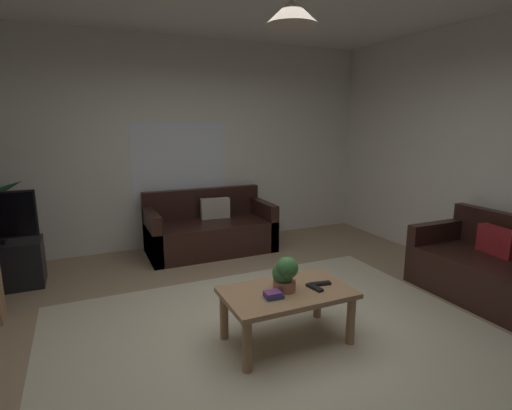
# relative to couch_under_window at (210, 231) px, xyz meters

# --- Properties ---
(floor) EXTENTS (5.59, 5.53, 0.02)m
(floor) POSITION_rel_couch_under_window_xyz_m (-0.20, -2.29, -0.28)
(floor) COLOR #9E8466
(floor) RESTS_ON ground
(rug) EXTENTS (3.64, 3.04, 0.01)m
(rug) POSITION_rel_couch_under_window_xyz_m (-0.20, -2.49, -0.27)
(rug) COLOR beige
(rug) RESTS_ON ground
(wall_back) EXTENTS (5.71, 0.06, 2.86)m
(wall_back) POSITION_rel_couch_under_window_xyz_m (-0.20, 0.50, 1.16)
(wall_back) COLOR silver
(wall_back) RESTS_ON ground
(wall_right) EXTENTS (0.06, 5.53, 2.86)m
(wall_right) POSITION_rel_couch_under_window_xyz_m (2.62, -2.29, 1.16)
(wall_right) COLOR silver
(wall_right) RESTS_ON ground
(window_pane) EXTENTS (1.32, 0.01, 1.14)m
(window_pane) POSITION_rel_couch_under_window_xyz_m (-0.27, 0.47, 0.88)
(window_pane) COLOR white
(couch_under_window) EXTENTS (1.67, 0.82, 0.82)m
(couch_under_window) POSITION_rel_couch_under_window_xyz_m (0.00, 0.00, 0.00)
(couch_under_window) COLOR black
(couch_under_window) RESTS_ON ground
(couch_right_side) EXTENTS (0.82, 1.50, 0.82)m
(couch_right_side) POSITION_rel_couch_under_window_xyz_m (2.12, -2.62, 0.00)
(couch_right_side) COLOR black
(couch_right_side) RESTS_ON ground
(coffee_table) EXTENTS (1.02, 0.60, 0.44)m
(coffee_table) POSITION_rel_couch_under_window_xyz_m (-0.13, -2.45, 0.09)
(coffee_table) COLOR #A87F56
(coffee_table) RESTS_ON ground
(book_on_table_0) EXTENTS (0.14, 0.11, 0.03)m
(book_on_table_0) POSITION_rel_couch_under_window_xyz_m (-0.29, -2.52, 0.18)
(book_on_table_0) COLOR #2D4C8C
(book_on_table_0) RESTS_ON coffee_table
(book_on_table_1) EXTENTS (0.13, 0.10, 0.02)m
(book_on_table_1) POSITION_rel_couch_under_window_xyz_m (-0.30, -2.52, 0.21)
(book_on_table_1) COLOR #72387F
(book_on_table_1) RESTS_ON coffee_table
(remote_on_table_0) EXTENTS (0.17, 0.08, 0.02)m
(remote_on_table_0) POSITION_rel_couch_under_window_xyz_m (0.17, -2.47, 0.18)
(remote_on_table_0) COLOR black
(remote_on_table_0) RESTS_ON coffee_table
(remote_on_table_1) EXTENTS (0.08, 0.17, 0.02)m
(remote_on_table_1) POSITION_rel_couch_under_window_xyz_m (0.08, -2.51, 0.18)
(remote_on_table_1) COLOR black
(remote_on_table_1) RESTS_ON coffee_table
(potted_plant_on_table) EXTENTS (0.19, 0.21, 0.28)m
(potted_plant_on_table) POSITION_rel_couch_under_window_xyz_m (-0.15, -2.44, 0.31)
(potted_plant_on_table) COLOR #B77051
(potted_plant_on_table) RESTS_ON coffee_table
(pendant_lamp) EXTENTS (0.37, 0.37, 0.46)m
(pendant_lamp) POSITION_rel_couch_under_window_xyz_m (-0.13, -2.45, 2.21)
(pendant_lamp) COLOR black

